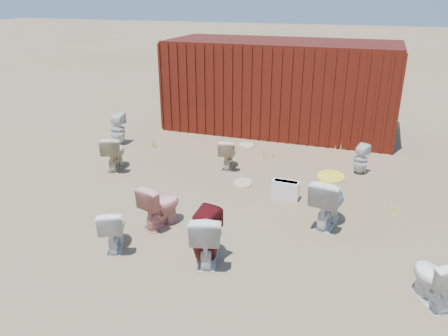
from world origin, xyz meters
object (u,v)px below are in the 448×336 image
(toilet_front_c, at_px, (207,236))
(toilet_back_yellowlid, at_px, (328,201))
(toilet_front_pink, at_px, (161,205))
(toilet_front_maroon, at_px, (205,237))
(toilet_back_a, at_px, (118,129))
(loose_tank, at_px, (285,190))
(shipping_container, at_px, (280,86))
(toilet_back_beige_left, at_px, (114,152))
(toilet_back_beige_right, at_px, (228,153))
(toilet_front_e, at_px, (434,279))
(toilet_front_a, at_px, (113,228))
(toilet_back_e, at_px, (361,159))

(toilet_front_c, relative_size, toilet_back_yellowlid, 0.93)
(toilet_back_yellowlid, bearing_deg, toilet_front_c, 57.62)
(toilet_front_c, bearing_deg, toilet_back_yellowlid, -147.76)
(toilet_front_pink, height_order, toilet_front_c, toilet_front_c)
(toilet_front_maroon, relative_size, toilet_back_a, 1.06)
(toilet_back_yellowlid, height_order, loose_tank, toilet_back_yellowlid)
(shipping_container, distance_m, loose_tank, 4.62)
(toilet_front_pink, xyz_separation_m, toilet_back_beige_left, (-2.08, 1.88, 0.01))
(toilet_front_pink, bearing_deg, toilet_front_c, 163.47)
(toilet_back_beige_right, bearing_deg, toilet_front_pink, 74.10)
(toilet_back_beige_right, distance_m, loose_tank, 1.88)
(shipping_container, distance_m, toilet_back_yellowlid, 5.52)
(toilet_back_yellowlid, bearing_deg, loose_tank, -31.54)
(toilet_front_pink, height_order, toilet_back_a, toilet_back_a)
(shipping_container, bearing_deg, toilet_front_e, -62.80)
(toilet_front_a, bearing_deg, loose_tank, -155.63)
(toilet_front_e, bearing_deg, toilet_back_beige_left, -51.17)
(shipping_container, relative_size, toilet_back_beige_left, 7.93)
(toilet_back_beige_left, relative_size, toilet_back_yellowlid, 0.90)
(toilet_front_pink, height_order, loose_tank, toilet_front_pink)
(toilet_back_e, distance_m, loose_tank, 2.12)
(toilet_front_c, xyz_separation_m, toilet_back_yellowlid, (1.47, 1.63, 0.03))
(toilet_front_c, relative_size, loose_tank, 1.57)
(toilet_front_e, height_order, toilet_back_a, toilet_back_a)
(toilet_back_beige_left, bearing_deg, toilet_back_e, 178.15)
(toilet_front_maroon, bearing_deg, toilet_back_e, -102.12)
(toilet_front_c, xyz_separation_m, toilet_back_a, (-3.99, 4.07, 0.01))
(toilet_front_a, xyz_separation_m, toilet_front_pink, (0.35, 0.86, 0.03))
(shipping_container, distance_m, toilet_back_a, 4.47)
(shipping_container, distance_m, toilet_back_beige_left, 4.99)
(toilet_front_e, xyz_separation_m, toilet_back_yellowlid, (-1.46, 1.56, 0.08))
(toilet_front_pink, relative_size, toilet_back_beige_right, 1.11)
(toilet_front_a, bearing_deg, toilet_back_beige_left, -84.04)
(toilet_front_a, height_order, toilet_back_beige_right, toilet_front_a)
(loose_tank, bearing_deg, toilet_back_a, 162.49)
(toilet_front_a, bearing_deg, toilet_back_beige_right, -124.86)
(toilet_back_a, bearing_deg, loose_tank, 151.42)
(toilet_front_pink, xyz_separation_m, toilet_back_a, (-2.91, 3.36, 0.03))
(toilet_back_yellowlid, relative_size, loose_tank, 1.68)
(toilet_front_maroon, bearing_deg, toilet_front_e, -165.43)
(toilet_front_pink, relative_size, toilet_front_maroon, 0.87)
(toilet_front_pink, distance_m, toilet_back_yellowlid, 2.71)
(toilet_back_beige_left, bearing_deg, toilet_back_a, -78.92)
(toilet_front_c, distance_m, loose_tank, 2.46)
(toilet_back_yellowlid, distance_m, toilet_back_e, 2.49)
(toilet_back_a, relative_size, loose_tank, 1.59)
(toilet_back_beige_left, xyz_separation_m, toilet_back_yellowlid, (4.63, -0.96, 0.04))
(toilet_back_beige_left, bearing_deg, toilet_front_pink, 119.40)
(toilet_front_c, bearing_deg, loose_tank, -120.60)
(toilet_front_c, distance_m, toilet_front_maroon, 0.07)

